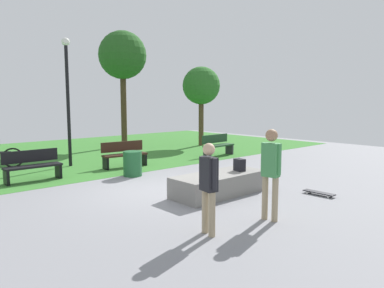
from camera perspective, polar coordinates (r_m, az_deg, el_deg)
ground_plane at (r=9.69m, az=-5.38°, el=-7.28°), size 28.00×28.00×0.00m
grass_lawn at (r=16.82m, az=-22.11°, el=-1.71°), size 26.60×11.75×0.01m
concrete_ledge at (r=9.22m, az=4.34°, el=-6.30°), size 2.56×1.03×0.53m
backpack_on_ledge at (r=9.53m, az=7.51°, el=-3.29°), size 0.25×0.31×0.32m
skater_performing_trick at (r=7.22m, az=12.34°, el=-3.57°), size 0.24×0.43×1.82m
skater_watching at (r=6.34m, az=2.65°, el=-6.02°), size 0.26×0.42×1.64m
skateboard_by_ledge at (r=9.69m, az=19.43°, el=-7.26°), size 0.22×0.80×0.08m
park_bench_far_right at (r=11.63m, az=-23.91°, el=-3.05°), size 1.60×0.48×0.91m
park_bench_near_path at (r=15.56m, az=4.05°, el=-0.11°), size 1.63×0.57×0.91m
park_bench_far_left at (r=13.11m, az=-10.66°, el=-1.52°), size 1.64×0.63×0.91m
tree_broad_elm at (r=19.05m, az=1.47°, el=9.09°), size 1.96×1.96×4.13m
tree_tall_oak at (r=19.20m, az=-10.91°, el=13.44°), size 2.43×2.43×5.88m
lamp_post at (r=13.68m, az=-19.06°, el=8.07°), size 0.28×0.28×4.55m
trash_bin at (r=11.52m, az=-9.37°, el=-3.08°), size 0.58×0.58×0.78m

